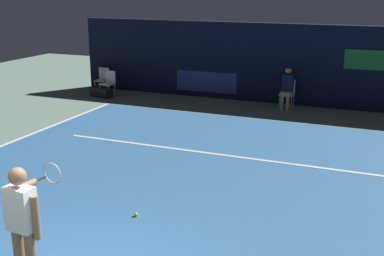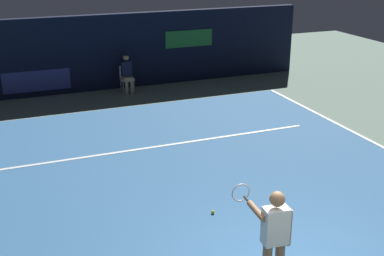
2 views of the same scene
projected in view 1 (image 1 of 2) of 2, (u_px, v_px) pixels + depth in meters
name	position (u px, v px, depth m)	size (l,w,h in m)	color
ground_plane	(188.00, 183.00, 10.17)	(29.86, 29.86, 0.00)	slate
court_surface	(188.00, 183.00, 10.17)	(10.38, 10.69, 0.01)	#336699
line_service	(220.00, 155.00, 11.83)	(8.09, 0.10, 0.01)	white
back_wall	(281.00, 64.00, 16.68)	(14.50, 0.33, 2.60)	black
tennis_player	(24.00, 224.00, 6.29)	(0.56, 0.96, 1.73)	#8C6647
line_judge_on_chair	(287.00, 87.00, 16.05)	(0.44, 0.53, 1.32)	white
courtside_chair_near	(102.00, 78.00, 18.57)	(0.45, 0.42, 0.88)	white
courtside_chair_far	(109.00, 82.00, 17.92)	(0.50, 0.48, 0.88)	white
tennis_ball	(136.00, 215.00, 8.70)	(0.07, 0.07, 0.07)	#CCE033
equipment_bag	(101.00, 92.00, 17.88)	(0.84, 0.32, 0.32)	black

